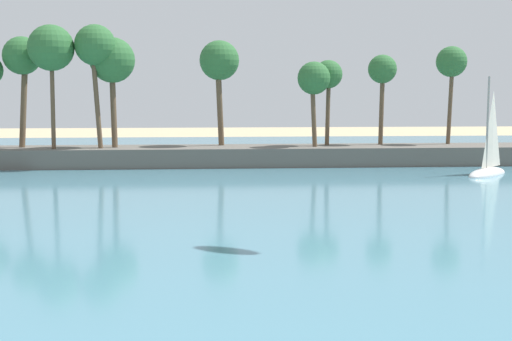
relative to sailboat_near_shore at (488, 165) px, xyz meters
The scene contains 3 objects.
sea 24.90m from the sailboat_near_shore, behind, with size 220.00×93.85×0.06m, color teal.
palm_headland 29.67m from the sailboat_near_shore, 162.05° to the left, with size 96.77×6.64×12.87m.
sailboat_near_shore is the anchor object (origin of this frame).
Camera 1 is at (1.29, -2.66, 7.00)m, focal length 48.89 mm.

